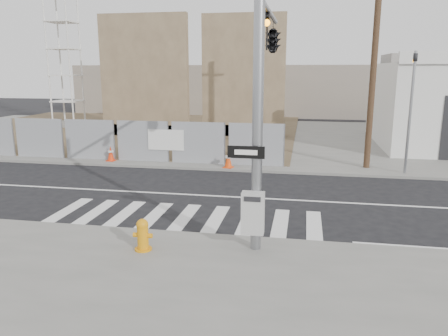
% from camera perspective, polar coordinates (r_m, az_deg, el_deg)
% --- Properties ---
extents(ground, '(100.00, 100.00, 0.00)m').
position_cam_1_polar(ground, '(16.20, -2.77, -3.60)').
color(ground, black).
rests_on(ground, ground).
extents(sidewalk_far, '(50.00, 20.00, 0.12)m').
position_cam_1_polar(sidewalk_far, '(29.69, 3.42, 3.99)').
color(sidewalk_far, slate).
rests_on(sidewalk_far, ground).
extents(signal_pole, '(0.96, 5.87, 7.00)m').
position_cam_1_polar(signal_pole, '(13.13, 5.84, 13.68)').
color(signal_pole, gray).
rests_on(signal_pole, sidewalk_near).
extents(far_signal_pole, '(0.16, 0.20, 5.60)m').
position_cam_1_polar(far_signal_pole, '(20.24, 23.32, 8.68)').
color(far_signal_pole, gray).
rests_on(far_signal_pole, sidewalk_far).
extents(chain_link_fence, '(24.60, 0.04, 2.00)m').
position_cam_1_polar(chain_link_fence, '(24.53, -23.35, 3.64)').
color(chain_link_fence, gray).
rests_on(chain_link_fence, sidewalk_far).
extents(concrete_wall_left, '(6.00, 1.30, 8.00)m').
position_cam_1_polar(concrete_wall_left, '(30.16, -10.25, 10.29)').
color(concrete_wall_left, brown).
rests_on(concrete_wall_left, sidewalk_far).
extents(concrete_wall_right, '(5.50, 1.30, 8.00)m').
position_cam_1_polar(concrete_wall_right, '(29.52, 2.55, 10.43)').
color(concrete_wall_right, brown).
rests_on(concrete_wall_right, sidewalk_far).
extents(crane_tower, '(2.60, 2.60, 18.15)m').
position_cam_1_polar(crane_tower, '(37.40, -20.56, 18.82)').
color(crane_tower, slate).
rests_on(crane_tower, sidewalk_far).
extents(utility_pole_right, '(1.60, 0.28, 10.00)m').
position_cam_1_polar(utility_pole_right, '(20.84, 19.07, 13.85)').
color(utility_pole_right, '#483121').
rests_on(utility_pole_right, sidewalk_far).
extents(fire_hydrant, '(0.50, 0.45, 0.81)m').
position_cam_1_polar(fire_hydrant, '(11.20, -10.57, -8.55)').
color(fire_hydrant, orange).
rests_on(fire_hydrant, sidewalk_near).
extents(traffic_cone_b, '(0.45, 0.45, 0.66)m').
position_cam_1_polar(traffic_cone_b, '(24.53, -21.01, 2.23)').
color(traffic_cone_b, orange).
rests_on(traffic_cone_b, sidewalk_far).
extents(traffic_cone_c, '(0.42, 0.42, 0.74)m').
position_cam_1_polar(traffic_cone_c, '(22.36, -14.58, 1.83)').
color(traffic_cone_c, red).
rests_on(traffic_cone_c, sidewalk_far).
extents(traffic_cone_d, '(0.50, 0.50, 0.79)m').
position_cam_1_polar(traffic_cone_d, '(20.12, 0.57, 1.12)').
color(traffic_cone_d, '#E8420C').
rests_on(traffic_cone_d, sidewalk_far).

